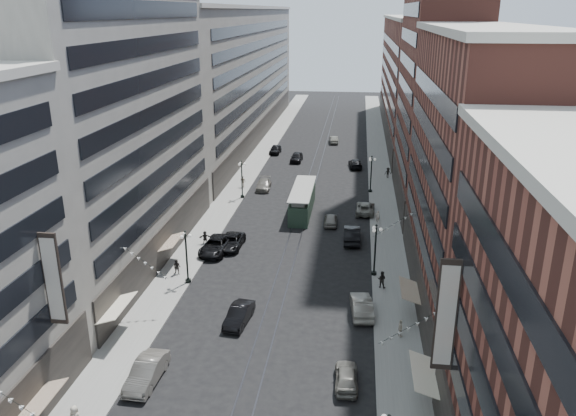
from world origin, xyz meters
The scene contains 36 objects.
ground centered at (0.00, 60.00, 0.00)m, with size 220.00×220.00×0.00m, color black.
sidewalk_west centered at (-11.00, 70.00, 0.07)m, with size 4.00×180.00×0.15m, color gray.
sidewalk_east centered at (11.00, 70.00, 0.07)m, with size 4.00×180.00×0.15m, color gray.
rail_west centered at (-0.70, 70.00, 0.01)m, with size 0.12×180.00×0.02m, color #2D2D33.
rail_east centered at (0.70, 70.00, 0.01)m, with size 0.12×180.00×0.02m, color #2D2D33.
building_west_mid centered at (-17.00, 33.00, 14.00)m, with size 8.00×36.00×28.00m, color gray.
building_west_far centered at (-17.00, 96.00, 13.00)m, with size 8.00×90.00×26.00m, color gray.
building_east_mid centered at (17.00, 28.00, 12.00)m, with size 8.00×30.00×24.00m, color brown.
building_east_tower centered at (17.00, 56.00, 21.00)m, with size 8.00×26.00×42.00m, color brown.
building_east_far centered at (17.00, 105.00, 12.00)m, with size 8.00×72.00×24.00m, color brown.
lamppost_sw_far centered at (-9.20, 28.00, 3.10)m, with size 1.03×1.14×5.52m.
lamppost_sw_mid centered at (-9.20, 55.00, 3.10)m, with size 1.03×1.14×5.52m.
lamppost_se_far centered at (9.20, 32.00, 3.10)m, with size 1.03×1.14×5.52m.
lamppost_se_mid centered at (9.20, 60.00, 3.10)m, with size 1.03×1.14×5.52m.
streetcar centered at (0.00, 50.23, 1.56)m, with size 2.71×12.25×3.39m.
car_1 centered at (-7.61, 12.36, 0.84)m, with size 1.78×5.10×1.68m, color #68655D.
car_2 centered at (-8.30, 35.83, 0.82)m, with size 2.72×5.90×1.64m, color black.
car_4 centered at (6.86, 13.82, 0.71)m, with size 1.67×4.14×1.41m, color #68655C.
car_5 centered at (-2.63, 21.34, 0.76)m, with size 1.61×4.63×1.52m, color black.
pedestrian_2 centered at (-10.80, 29.55, 0.96)m, with size 0.79×0.43×1.63m, color black.
pedestrian_4 centered at (11.12, 20.59, 0.92)m, with size 0.90×0.41×1.53m, color beige.
car_7 centered at (-6.88, 37.31, 0.73)m, with size 2.41×5.24×1.46m, color black.
car_8 centered at (-6.87, 59.75, 0.74)m, with size 2.06×5.07×1.47m, color slate.
car_9 centered at (-8.40, 82.34, 0.79)m, with size 1.86×4.63×1.58m, color black.
car_10 centered at (6.80, 40.84, 0.89)m, with size 1.89×5.41×1.78m, color black.
car_11 centered at (8.40, 50.92, 0.73)m, with size 2.43×5.26×1.46m, color gray.
car_12 centered at (6.80, 74.04, 0.73)m, with size 2.04×5.02×1.46m, color black.
car_13 centered at (-3.73, 76.80, 0.82)m, with size 1.94×4.82×1.64m, color black.
car_14 centered at (2.20, 92.50, 0.73)m, with size 1.54×4.42×1.46m, color slate.
pedestrian_5 centered at (-10.10, 37.84, 0.90)m, with size 1.39×0.40×1.50m, color black.
pedestrian_6 centered at (-10.09, 59.90, 1.05)m, with size 1.06×0.48×1.80m, color #ADA18F.
pedestrian_7 centered at (9.87, 29.26, 1.01)m, with size 0.84×0.46×1.72m, color black.
pedestrian_8 centered at (9.94, 47.25, 0.93)m, with size 0.57×0.37×1.56m, color beige.
pedestrian_9 centered at (12.11, 67.96, 0.99)m, with size 1.08×0.45×1.68m, color black.
car_extra_0 centered at (7.93, 24.13, 0.82)m, with size 1.75×5.01×1.65m, color gray.
car_extra_1 centered at (4.05, 46.03, 0.70)m, with size 1.66×4.12×1.40m, color slate.
Camera 1 is at (6.90, -20.62, 25.73)m, focal length 35.00 mm.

